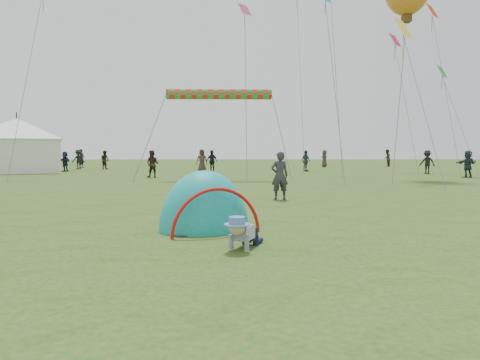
{
  "coord_description": "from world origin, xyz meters",
  "views": [
    {
      "loc": [
        -0.21,
        -7.94,
        1.67
      ],
      "look_at": [
        -0.07,
        1.71,
        1.0
      ],
      "focal_mm": 32.0,
      "sensor_mm": 36.0,
      "label": 1
    }
  ],
  "objects_px": {
    "popup_tent": "(205,229)",
    "event_marquee": "(18,143)",
    "crawling_toddler": "(242,232)",
    "standing_adult": "(280,176)"
  },
  "relations": [
    {
      "from": "popup_tent",
      "to": "event_marquee",
      "type": "bearing_deg",
      "value": 99.38
    },
    {
      "from": "crawling_toddler",
      "to": "event_marquee",
      "type": "height_order",
      "value": "event_marquee"
    },
    {
      "from": "popup_tent",
      "to": "standing_adult",
      "type": "relative_size",
      "value": 1.54
    },
    {
      "from": "crawling_toddler",
      "to": "standing_adult",
      "type": "bearing_deg",
      "value": 103.23
    },
    {
      "from": "crawling_toddler",
      "to": "popup_tent",
      "type": "bearing_deg",
      "value": 136.78
    },
    {
      "from": "standing_adult",
      "to": "event_marquee",
      "type": "height_order",
      "value": "event_marquee"
    },
    {
      "from": "event_marquee",
      "to": "standing_adult",
      "type": "bearing_deg",
      "value": -66.8
    },
    {
      "from": "popup_tent",
      "to": "event_marquee",
      "type": "relative_size",
      "value": 0.39
    },
    {
      "from": "crawling_toddler",
      "to": "event_marquee",
      "type": "distance_m",
      "value": 30.55
    },
    {
      "from": "popup_tent",
      "to": "event_marquee",
      "type": "height_order",
      "value": "event_marquee"
    }
  ]
}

